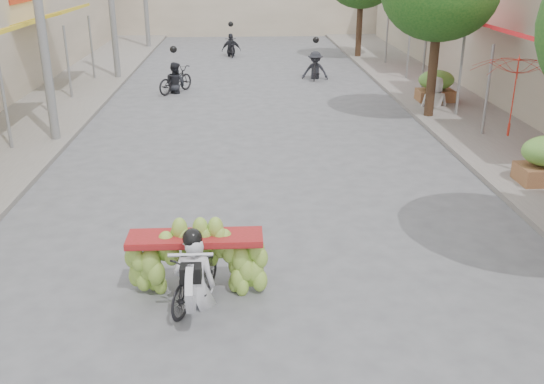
{
  "coord_description": "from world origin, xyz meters",
  "views": [
    {
      "loc": [
        -0.36,
        -4.05,
        4.71
      ],
      "look_at": [
        0.11,
        5.2,
        1.1
      ],
      "focal_mm": 40.0,
      "sensor_mm": 36.0,
      "label": 1
    }
  ],
  "objects": [
    {
      "name": "produce_crate_far",
      "position": [
        6.2,
        16.0,
        0.71
      ],
      "size": [
        1.2,
        0.88,
        1.16
      ],
      "color": "brown",
      "rests_on": "ground"
    },
    {
      "name": "sidewalk_left",
      "position": [
        -7.0,
        15.0,
        0.06
      ],
      "size": [
        4.0,
        60.0,
        0.12
      ],
      "primitive_type": "cube",
      "color": "gray",
      "rests_on": "ground"
    },
    {
      "name": "bg_motorbike_a",
      "position": [
        -2.8,
        18.33,
        0.73
      ],
      "size": [
        1.46,
        1.77,
        1.95
      ],
      "color": "black",
      "rests_on": "ground"
    },
    {
      "name": "market_umbrella",
      "position": [
        6.11,
        9.87,
        2.59
      ],
      "size": [
        2.76,
        2.76,
        1.98
      ],
      "rotation": [
        0.0,
        0.0,
        -0.33
      ],
      "color": "#A32215",
      "rests_on": "ground"
    },
    {
      "name": "bg_motorbike_b",
      "position": [
        2.66,
        20.71,
        0.85
      ],
      "size": [
        1.14,
        1.76,
        1.95
      ],
      "color": "black",
      "rests_on": "ground"
    },
    {
      "name": "banana_motorbike",
      "position": [
        -1.07,
        3.76,
        0.69
      ],
      "size": [
        2.2,
        1.75,
        2.05
      ],
      "color": "black",
      "rests_on": "ground"
    },
    {
      "name": "pedestrian",
      "position": [
        5.94,
        15.22,
        1.09
      ],
      "size": [
        0.96,
        0.57,
        1.95
      ],
      "rotation": [
        0.0,
        0.0,
        3.14
      ],
      "color": "silver",
      "rests_on": "ground"
    },
    {
      "name": "bg_motorbike_c",
      "position": [
        -0.85,
        26.96,
        0.82
      ],
      "size": [
        1.01,
        1.53,
        1.95
      ],
      "color": "black",
      "rests_on": "ground"
    },
    {
      "name": "sidewalk_right",
      "position": [
        7.0,
        15.0,
        0.06
      ],
      "size": [
        4.0,
        60.0,
        0.12
      ],
      "primitive_type": "cube",
      "color": "gray",
      "rests_on": "ground"
    }
  ]
}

